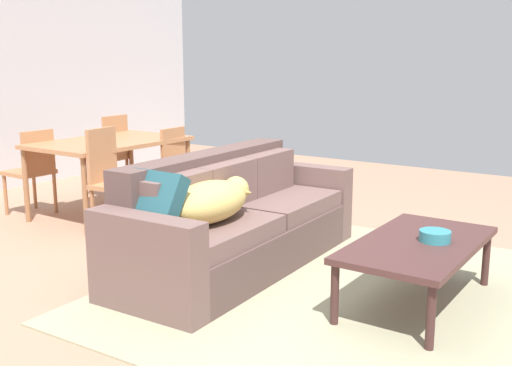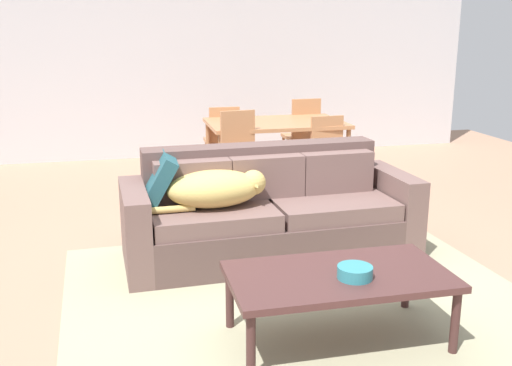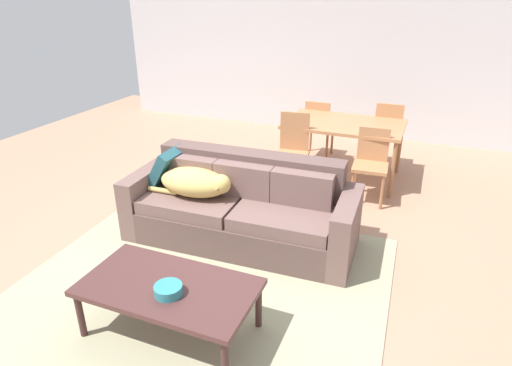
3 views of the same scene
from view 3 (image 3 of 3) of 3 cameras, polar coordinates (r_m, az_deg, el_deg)
The scene contains 13 objects.
ground_plane at distance 4.54m, azimuth -2.35°, elevation -7.21°, with size 10.00×10.00×0.00m, color tan.
back_partition at distance 7.76m, azimuth 10.19°, elevation 16.34°, with size 8.00×0.12×2.70m, color silver.
area_rug at distance 3.85m, azimuth -7.52°, elevation -13.79°, with size 3.07×2.82×0.01m, color tan.
couch at distance 4.37m, azimuth -1.87°, elevation -3.41°, with size 2.30×0.92×0.86m.
dog_on_left_cushion at distance 4.33m, azimuth -7.79°, elevation 0.08°, with size 0.87×0.42×0.28m.
throw_pillow_by_left_arm at distance 4.64m, azimuth -11.56°, elevation 2.07°, with size 0.10×0.42×0.42m, color #26565F.
coffee_table at distance 3.28m, azimuth -11.31°, elevation -13.46°, with size 1.26×0.68×0.42m.
bowl_on_coffee_table at distance 3.15m, azimuth -11.35°, elevation -13.49°, with size 0.20×0.20×0.07m, color teal.
dining_table at distance 5.85m, azimuth 11.41°, elevation 7.14°, with size 1.50×0.95×0.76m.
dining_chair_near_left at distance 5.48m, azimuth 4.80°, elevation 4.56°, with size 0.45×0.45×0.96m.
dining_chair_near_right at distance 5.33m, azimuth 14.76°, elevation 2.78°, with size 0.43×0.43×0.87m.
dining_chair_far_left at distance 6.57m, azimuth 8.12°, elevation 7.36°, with size 0.40×0.40×0.87m.
dining_chair_far_right at distance 6.38m, azimuth 16.77°, elevation 6.38°, with size 0.41×0.41×0.94m.
Camera 3 is at (1.62, -3.52, 2.36)m, focal length 30.72 mm.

